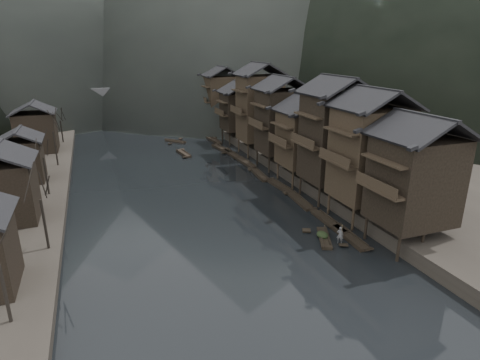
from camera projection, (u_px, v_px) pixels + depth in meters
name	position (u px, v px, depth m)	size (l,w,h in m)	color
water	(217.00, 237.00, 41.77)	(300.00, 300.00, 0.00)	black
right_bank	(315.00, 131.00, 88.49)	(40.00, 200.00, 1.80)	#2D2823
stilt_houses	(287.00, 113.00, 61.53)	(9.00, 67.60, 16.40)	black
left_houses	(17.00, 155.00, 51.11)	(8.10, 53.20, 8.73)	black
bare_trees	(44.00, 151.00, 50.13)	(3.89, 59.93, 7.78)	black
moored_sampans	(250.00, 166.00, 65.31)	(3.00, 59.08, 0.47)	black
midriver_boats	(179.00, 147.00, 77.54)	(3.98, 15.52, 0.45)	black
stone_bridge	(135.00, 101.00, 104.11)	(40.00, 6.00, 9.00)	#4C4C4F
hero_sampan	(324.00, 237.00, 41.29)	(2.90, 5.01, 0.44)	black
cargo_heap	(323.00, 232.00, 41.26)	(1.13, 1.47, 0.68)	black
boatman	(340.00, 233.00, 39.71)	(0.67, 0.44, 1.83)	#5C5C5F
bamboo_pole	(344.00, 210.00, 39.00)	(0.06, 0.06, 3.98)	#8C7A51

